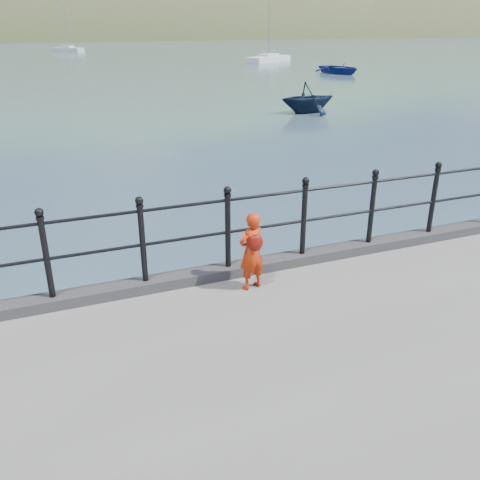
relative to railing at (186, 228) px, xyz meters
name	(u,v)px	position (x,y,z in m)	size (l,w,h in m)	color
ground	(188,337)	(0.00, 0.15, -1.82)	(600.00, 600.00, 0.00)	#2D4251
kerb	(188,278)	(0.00, 0.00, -0.75)	(60.00, 0.30, 0.15)	#28282B
railing	(186,228)	(0.00, 0.00, 0.00)	(18.11, 0.11, 1.20)	black
far_shore	(124,88)	(38.34, 239.56, -24.39)	(830.00, 200.00, 156.00)	#333A21
child	(252,251)	(0.76, -0.47, -0.27)	(0.45, 0.36, 1.09)	red
launch_blue	(339,68)	(26.40, 38.26, -1.33)	(3.39, 4.74, 0.98)	navy
launch_navy	(308,97)	(11.93, 18.23, -1.01)	(2.66, 3.08, 1.62)	black
sailboat_far	(268,59)	(27.06, 56.16, -1.48)	(7.63, 6.10, 10.90)	silver
sailboat_deep	(68,50)	(5.38, 93.50, -1.48)	(5.42, 5.60, 8.89)	silver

